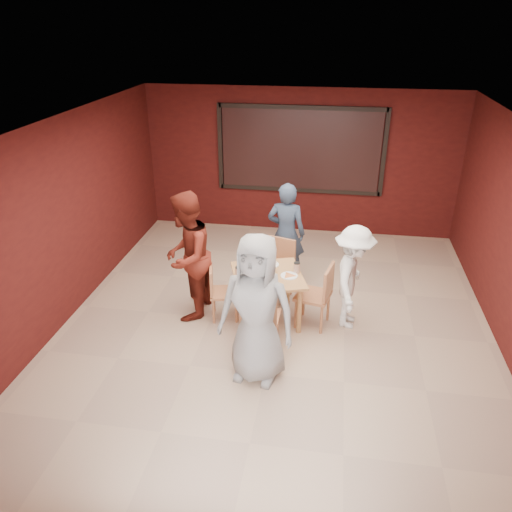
% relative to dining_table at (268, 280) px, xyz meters
% --- Properties ---
extents(floor, '(7.00, 7.00, 0.00)m').
position_rel_dining_table_xyz_m(floor, '(0.14, -0.08, -0.65)').
color(floor, tan).
rests_on(floor, ground).
extents(window_blinds, '(3.00, 0.02, 1.50)m').
position_rel_dining_table_xyz_m(window_blinds, '(0.14, 3.37, 1.00)').
color(window_blinds, black).
extents(dining_table, '(1.18, 1.18, 0.89)m').
position_rel_dining_table_xyz_m(dining_table, '(0.00, 0.00, 0.00)').
color(dining_table, tan).
rests_on(dining_table, floor).
extents(chair_front, '(0.48, 0.48, 0.97)m').
position_rel_dining_table_xyz_m(chair_front, '(0.01, -0.78, -0.10)').
color(chair_front, '#B76D47').
rests_on(chair_front, floor).
extents(chair_back, '(0.56, 0.56, 0.93)m').
position_rel_dining_table_xyz_m(chair_back, '(0.06, 0.73, -0.13)').
color(chair_back, '#B76D47').
rests_on(chair_back, floor).
extents(chair_left, '(0.47, 0.47, 0.82)m').
position_rel_dining_table_xyz_m(chair_left, '(-0.69, -0.04, -0.19)').
color(chair_left, '#B76D47').
rests_on(chair_left, floor).
extents(chair_right, '(0.55, 0.55, 0.94)m').
position_rel_dining_table_xyz_m(chair_right, '(0.72, -0.02, -0.12)').
color(chair_right, '#B76D47').
rests_on(chair_right, floor).
extents(diner_front, '(1.00, 0.74, 1.87)m').
position_rel_dining_table_xyz_m(diner_front, '(0.04, -1.22, 0.28)').
color(diner_front, '#949494').
rests_on(diner_front, floor).
extents(diner_back, '(0.64, 0.45, 1.68)m').
position_rel_dining_table_xyz_m(diner_back, '(0.12, 1.24, 0.18)').
color(diner_back, '#32425A').
rests_on(diner_back, floor).
extents(diner_left, '(0.75, 0.94, 1.87)m').
position_rel_dining_table_xyz_m(diner_left, '(-1.15, -0.01, 0.28)').
color(diner_left, maroon).
rests_on(diner_left, floor).
extents(diner_right, '(0.67, 1.03, 1.50)m').
position_rel_dining_table_xyz_m(diner_right, '(1.16, 0.09, 0.09)').
color(diner_right, white).
rests_on(diner_right, floor).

